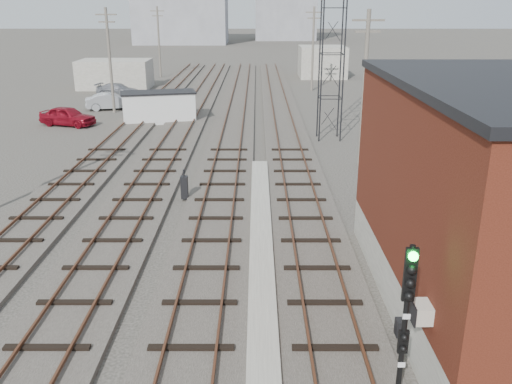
{
  "coord_description": "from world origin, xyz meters",
  "views": [
    {
      "loc": [
        0.32,
        -3.35,
        9.25
      ],
      "look_at": [
        0.29,
        16.91,
        2.2
      ],
      "focal_mm": 38.0,
      "sensor_mm": 36.0,
      "label": 1
    }
  ],
  "objects_px": {
    "switch_stand": "(184,187)",
    "car_silver": "(111,101)",
    "site_trailer": "(159,107)",
    "car_red": "(68,116)",
    "car_grey": "(118,90)",
    "signal_mast": "(406,316)"
  },
  "relations": [
    {
      "from": "switch_stand",
      "to": "car_silver",
      "type": "bearing_deg",
      "value": 111.97
    },
    {
      "from": "site_trailer",
      "to": "car_red",
      "type": "distance_m",
      "value": 7.26
    },
    {
      "from": "switch_stand",
      "to": "car_grey",
      "type": "height_order",
      "value": "switch_stand"
    },
    {
      "from": "switch_stand",
      "to": "site_trailer",
      "type": "height_order",
      "value": "site_trailer"
    },
    {
      "from": "switch_stand",
      "to": "car_red",
      "type": "xyz_separation_m",
      "value": [
        -11.57,
        17.54,
        0.07
      ]
    },
    {
      "from": "car_grey",
      "to": "car_red",
      "type": "bearing_deg",
      "value": -170.79
    },
    {
      "from": "signal_mast",
      "to": "car_grey",
      "type": "xyz_separation_m",
      "value": [
        -18.03,
        46.84,
        -1.91
      ]
    },
    {
      "from": "site_trailer",
      "to": "car_grey",
      "type": "xyz_separation_m",
      "value": [
        -6.61,
        13.21,
        -0.59
      ]
    },
    {
      "from": "site_trailer",
      "to": "car_silver",
      "type": "height_order",
      "value": "site_trailer"
    },
    {
      "from": "signal_mast",
      "to": "car_red",
      "type": "bearing_deg",
      "value": 119.91
    },
    {
      "from": "signal_mast",
      "to": "car_silver",
      "type": "relative_size",
      "value": 0.94
    },
    {
      "from": "site_trailer",
      "to": "car_silver",
      "type": "xyz_separation_m",
      "value": [
        -5.39,
        5.62,
        -0.51
      ]
    },
    {
      "from": "switch_stand",
      "to": "car_red",
      "type": "height_order",
      "value": "switch_stand"
    },
    {
      "from": "switch_stand",
      "to": "site_trailer",
      "type": "relative_size",
      "value": 0.23
    },
    {
      "from": "switch_stand",
      "to": "car_red",
      "type": "relative_size",
      "value": 0.33
    },
    {
      "from": "site_trailer",
      "to": "car_grey",
      "type": "relative_size",
      "value": 1.38
    },
    {
      "from": "signal_mast",
      "to": "car_grey",
      "type": "relative_size",
      "value": 0.94
    },
    {
      "from": "switch_stand",
      "to": "car_silver",
      "type": "distance_m",
      "value": 26.48
    },
    {
      "from": "switch_stand",
      "to": "site_trailer",
      "type": "bearing_deg",
      "value": 103.38
    },
    {
      "from": "car_red",
      "to": "car_grey",
      "type": "height_order",
      "value": "car_red"
    },
    {
      "from": "site_trailer",
      "to": "car_silver",
      "type": "bearing_deg",
      "value": 120.62
    },
    {
      "from": "signal_mast",
      "to": "car_grey",
      "type": "height_order",
      "value": "signal_mast"
    }
  ]
}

